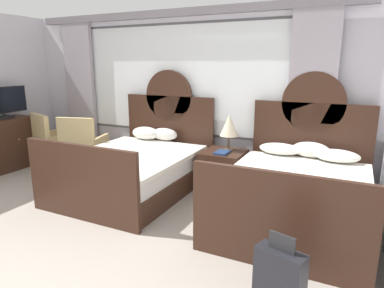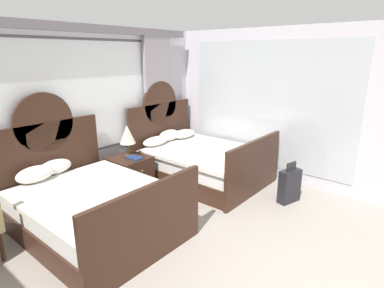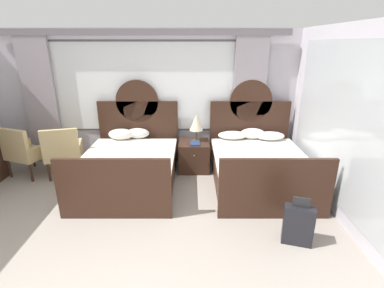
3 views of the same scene
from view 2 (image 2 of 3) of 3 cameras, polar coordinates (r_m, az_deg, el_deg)
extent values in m
cube|color=silver|center=(5.08, -24.75, 4.48)|extent=(6.15, 0.07, 2.70)
cube|color=#575459|center=(5.01, -24.84, 6.99)|extent=(3.92, 0.02, 1.82)
cube|color=white|center=(5.00, -24.81, 6.98)|extent=(3.84, 0.02, 1.74)
cube|color=#998E99|center=(6.18, -6.25, 7.25)|extent=(0.64, 0.08, 2.60)
cube|color=slate|center=(4.89, -25.85, 19.00)|extent=(5.66, 0.10, 0.12)
cube|color=silver|center=(5.77, 16.45, 6.55)|extent=(0.07, 4.49, 2.70)
cube|color=#B2B7BC|center=(5.85, 13.58, 6.90)|extent=(0.01, 3.15, 2.27)
cube|color=#382116|center=(4.39, -17.46, -13.24)|extent=(1.55, 2.06, 0.30)
cube|color=white|center=(4.27, -17.77, -10.14)|extent=(1.49, 1.96, 0.23)
cube|color=silver|center=(4.15, -17.33, -8.71)|extent=(1.59, 1.86, 0.06)
cube|color=#382116|center=(5.05, -24.59, -3.73)|extent=(1.63, 0.06, 1.32)
cylinder|color=#382116|center=(4.88, -25.49, 3.57)|extent=(0.85, 0.06, 0.85)
cube|color=#382116|center=(3.48, -7.97, -14.75)|extent=(1.63, 0.06, 0.94)
ellipsoid|color=white|center=(4.70, -26.76, -4.95)|extent=(0.50, 0.29, 0.21)
ellipsoid|color=white|center=(4.89, -23.70, -3.83)|extent=(0.47, 0.24, 0.21)
cube|color=#382116|center=(5.80, 1.86, -5.05)|extent=(1.55, 2.06, 0.30)
cube|color=white|center=(5.71, 1.88, -2.58)|extent=(1.49, 1.96, 0.23)
cube|color=silver|center=(5.62, 2.54, -1.36)|extent=(1.59, 1.86, 0.06)
cube|color=#382116|center=(6.32, -5.70, 1.51)|extent=(1.63, 0.06, 1.32)
cylinder|color=#382116|center=(6.18, -5.87, 7.42)|extent=(0.85, 0.06, 0.85)
cube|color=#382116|center=(5.15, 11.26, -4.36)|extent=(1.63, 0.06, 0.94)
ellipsoid|color=white|center=(5.90, -6.66, 0.54)|extent=(0.59, 0.29, 0.16)
ellipsoid|color=white|center=(6.20, -4.18, 1.61)|extent=(0.50, 0.27, 0.21)
ellipsoid|color=white|center=(6.39, -1.54, 1.87)|extent=(0.57, 0.33, 0.16)
cube|color=#382116|center=(5.41, -11.23, -5.35)|extent=(0.60, 0.60, 0.58)
sphere|color=tan|center=(5.14, -9.11, -4.88)|extent=(0.02, 0.02, 0.02)
cylinder|color=brown|center=(5.39, -11.54, -2.05)|extent=(0.14, 0.14, 0.02)
cylinder|color=brown|center=(5.36, -11.60, -0.91)|extent=(0.03, 0.03, 0.20)
cone|color=beige|center=(5.29, -11.76, 1.76)|extent=(0.27, 0.27, 0.31)
cube|color=navy|center=(5.23, -10.42, -2.49)|extent=(0.18, 0.26, 0.03)
cylinder|color=#382116|center=(4.24, -31.50, -15.72)|extent=(0.04, 0.04, 0.36)
cube|color=black|center=(5.14, 17.39, -7.35)|extent=(0.40, 0.26, 0.53)
cube|color=#232326|center=(5.02, 17.71, -3.90)|extent=(0.20, 0.08, 0.13)
cylinder|color=black|center=(5.13, 16.11, -10.21)|extent=(0.05, 0.03, 0.05)
cylinder|color=black|center=(5.34, 18.19, -9.30)|extent=(0.05, 0.03, 0.05)
camera|label=1|loc=(4.85, 46.64, 6.52)|focal=31.54mm
camera|label=3|loc=(3.37, 64.99, 10.25)|focal=26.68mm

